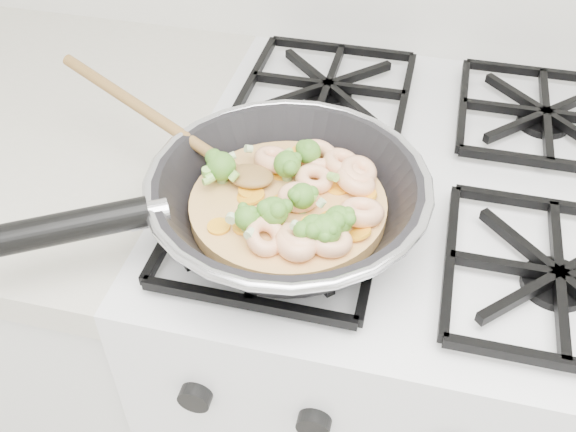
# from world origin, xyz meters

# --- Properties ---
(stove) EXTENTS (0.60, 0.60, 0.92)m
(stove) POSITION_xyz_m (0.00, 1.70, 0.46)
(stove) COLOR white
(stove) RESTS_ON ground
(skillet) EXTENTS (0.46, 0.33, 0.10)m
(skillet) POSITION_xyz_m (-0.14, 1.56, 0.96)
(skillet) COLOR black
(skillet) RESTS_ON stove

